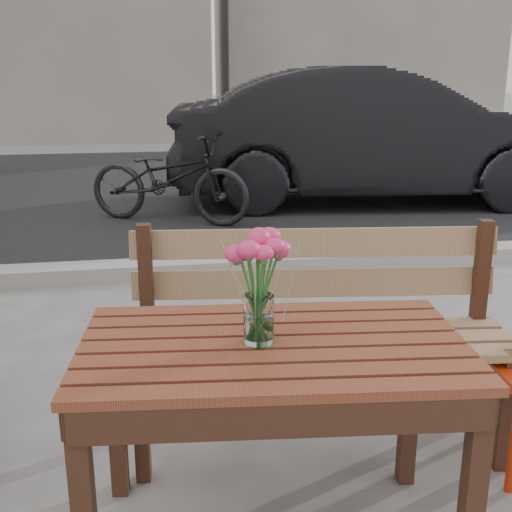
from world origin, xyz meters
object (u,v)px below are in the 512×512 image
Objects in this scene: main_vase at (259,273)px; parked_car at (374,135)px; bicycle at (169,178)px; main_table at (273,377)px.

parked_car is at bearing 67.04° from main_vase.
main_vase is 0.08× the size of parked_car.
bicycle is (-2.48, -0.73, -0.33)m from parked_car.
bicycle is (-0.10, 4.89, -0.50)m from main_vase.
main_vase is 4.92m from bicycle.
main_vase reaches higher than main_table.
main_vase reaches higher than bicycle.
main_table is 3.47× the size of main_vase.
bicycle is at bearing 97.51° from main_table.
parked_car reaches higher than bicycle.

